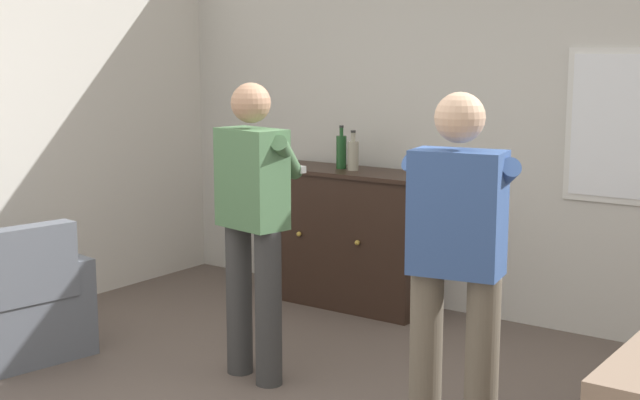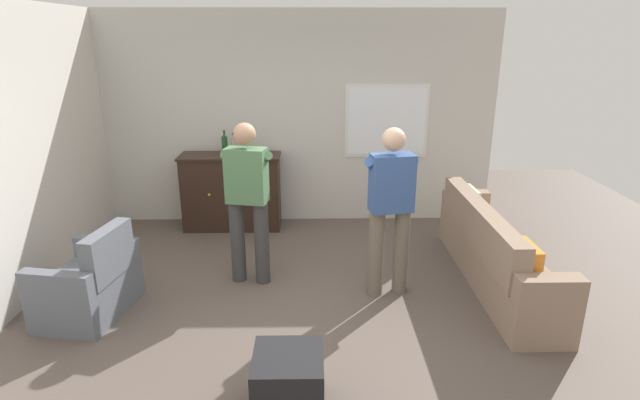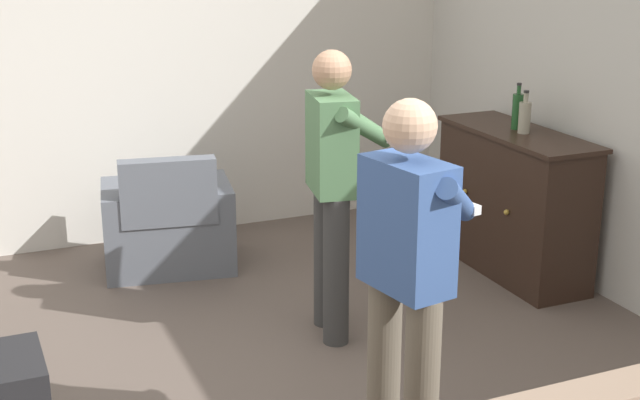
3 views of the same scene
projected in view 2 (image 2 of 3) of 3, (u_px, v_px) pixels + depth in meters
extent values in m
plane|color=brown|center=(296.00, 318.00, 4.60)|extent=(10.40, 10.40, 0.00)
cube|color=beige|center=(300.00, 119.00, 6.68)|extent=(5.20, 0.12, 2.80)
cube|color=silver|center=(387.00, 121.00, 6.64)|extent=(1.11, 0.02, 0.97)
cube|color=white|center=(387.00, 121.00, 6.64)|extent=(1.03, 0.03, 0.89)
cube|color=gray|center=(495.00, 263.00, 5.21)|extent=(0.55, 2.14, 0.42)
cube|color=gray|center=(480.00, 226.00, 5.07)|extent=(0.18, 2.14, 0.43)
cube|color=gray|center=(464.00, 216.00, 6.26)|extent=(0.55, 0.18, 0.64)
cube|color=gray|center=(546.00, 312.00, 4.08)|extent=(0.55, 0.18, 0.64)
cube|color=beige|center=(468.00, 203.00, 5.86)|extent=(0.15, 0.40, 0.36)
cube|color=orange|center=(525.00, 264.00, 4.30)|extent=(0.14, 0.40, 0.36)
cube|color=slate|center=(88.00, 293.00, 4.62)|extent=(0.74, 0.74, 0.40)
cube|color=slate|center=(108.00, 253.00, 4.45)|extent=(0.25, 0.65, 0.45)
cube|color=slate|center=(60.00, 305.00, 4.24)|extent=(0.65, 0.23, 0.60)
cube|color=slate|center=(110.00, 266.00, 4.95)|extent=(0.65, 0.23, 0.60)
cube|color=black|center=(232.00, 193.00, 6.61)|extent=(1.26, 0.44, 0.97)
cube|color=black|center=(230.00, 156.00, 6.46)|extent=(1.30, 0.48, 0.03)
sphere|color=#B79338|center=(209.00, 195.00, 6.37)|extent=(0.04, 0.04, 0.04)
sphere|color=#B79338|center=(249.00, 195.00, 6.38)|extent=(0.04, 0.04, 0.04)
cylinder|color=gray|center=(234.00, 147.00, 6.42)|extent=(0.08, 0.08, 0.21)
cylinder|color=gray|center=(233.00, 137.00, 6.37)|extent=(0.03, 0.03, 0.06)
cylinder|color=#262626|center=(233.00, 134.00, 6.36)|extent=(0.04, 0.04, 0.02)
cylinder|color=#1E4C23|center=(225.00, 145.00, 6.44)|extent=(0.07, 0.07, 0.24)
cylinder|color=#1E4C23|center=(224.00, 134.00, 6.39)|extent=(0.03, 0.03, 0.06)
cylinder|color=#262626|center=(224.00, 131.00, 6.38)|extent=(0.03, 0.03, 0.02)
cube|color=black|center=(289.00, 383.00, 3.42)|extent=(0.48, 0.48, 0.43)
cylinder|color=#383838|center=(238.00, 241.00, 5.18)|extent=(0.15, 0.15, 0.88)
cylinder|color=#383838|center=(262.00, 243.00, 5.14)|extent=(0.15, 0.15, 0.88)
cube|color=#4C754C|center=(247.00, 176.00, 4.93)|extent=(0.43, 0.29, 0.55)
sphere|color=tan|center=(244.00, 134.00, 4.80)|extent=(0.22, 0.22, 0.22)
cylinder|color=#4C754C|center=(240.00, 160.00, 5.06)|extent=(0.38, 0.36, 0.29)
cylinder|color=#4C754C|center=(262.00, 161.00, 5.03)|extent=(0.26, 0.43, 0.29)
cube|color=white|center=(256.00, 165.00, 5.22)|extent=(0.15, 0.07, 0.04)
cylinder|color=#6B6051|center=(376.00, 254.00, 4.89)|extent=(0.15, 0.15, 0.88)
cylinder|color=#6B6051|center=(401.00, 252.00, 4.93)|extent=(0.15, 0.15, 0.88)
cube|color=#385693|center=(392.00, 183.00, 4.68)|extent=(0.43, 0.29, 0.55)
sphere|color=#D8AD8C|center=(394.00, 139.00, 4.55)|extent=(0.22, 0.22, 0.22)
cylinder|color=#385693|center=(375.00, 168.00, 4.78)|extent=(0.27, 0.43, 0.29)
cylinder|color=#385693|center=(398.00, 167.00, 4.82)|extent=(0.38, 0.37, 0.29)
cube|color=white|center=(381.00, 172.00, 4.97)|extent=(0.15, 0.07, 0.04)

